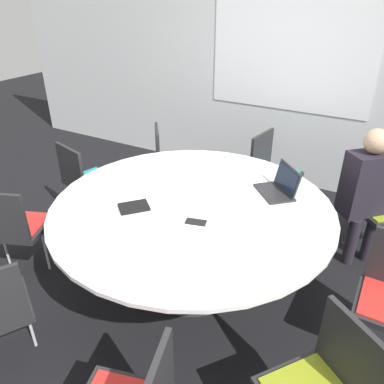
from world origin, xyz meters
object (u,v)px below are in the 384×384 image
chair_3 (84,176)px  cell_phone (196,222)px  chair_0 (379,199)px  chair_4 (13,224)px  laptop (280,186)px  chair_1 (271,167)px  spiral_notebook (134,207)px  chair_2 (170,158)px  person_0 (366,187)px

chair_3 → cell_phone: size_ratio=5.50×
chair_0 → chair_3: size_ratio=1.00×
chair_3 → chair_0: bearing=34.8°
chair_4 → chair_0: bearing=14.0°
chair_0 → chair_3: bearing=-23.7°
laptop → cell_phone: laptop is taller
chair_1 → laptop: size_ratio=2.15×
spiral_notebook → chair_4: bearing=-159.9°
chair_1 → spiral_notebook: (-0.48, -1.67, 0.25)m
spiral_notebook → chair_1: bearing=73.8°
chair_2 → laptop: laptop is taller
chair_2 → spiral_notebook: size_ratio=3.28×
chair_0 → cell_phone: bearing=10.1°
chair_1 → cell_phone: (-0.00, -1.62, 0.25)m
spiral_notebook → chair_3: bearing=152.2°
chair_4 → person_0: 2.88m
chair_0 → laptop: 1.07m
chair_2 → cell_phone: (1.05, -1.31, 0.25)m
chair_4 → person_0: (2.37, 1.62, 0.20)m
chair_4 → spiral_notebook: chair_4 is taller
cell_phone → laptop: bearing=62.2°
chair_0 → person_0: size_ratio=0.71×
laptop → cell_phone: 0.77m
chair_4 → laptop: (1.79, 1.09, 0.30)m
spiral_notebook → cell_phone: bearing=6.5°
chair_0 → chair_1: (-1.05, 0.18, 0.00)m
chair_4 → spiral_notebook: size_ratio=3.28×
chair_1 → spiral_notebook: size_ratio=3.28×
chair_0 → spiral_notebook: chair_0 is taller
chair_0 → chair_2: same height
chair_1 → chair_3: bearing=-45.4°
chair_1 → spiral_notebook: bearing=-7.4°
chair_4 → chair_2: bearing=54.7°
chair_4 → cell_phone: (1.43, 0.40, 0.25)m
chair_2 → chair_1: bearing=70.1°
chair_1 → chair_3: (-1.54, -1.12, 0.00)m
chair_2 → chair_4: size_ratio=1.00×
chair_2 → person_0: person_0 is taller
chair_3 → laptop: size_ratio=2.15×
person_0 → laptop: (-0.58, -0.53, 0.10)m
person_0 → spiral_notebook: bearing=-1.8°
chair_0 → chair_3: same height
chair_1 → spiral_notebook: chair_1 is taller
chair_2 → spiral_notebook: chair_2 is taller
chair_1 → chair_0: bearing=89.1°
chair_3 → person_0: person_0 is taller
chair_0 → person_0: bearing=18.9°
person_0 → cell_phone: (-0.94, -1.22, 0.05)m
chair_3 → laptop: 1.93m
laptop → cell_phone: size_ratio=2.55×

